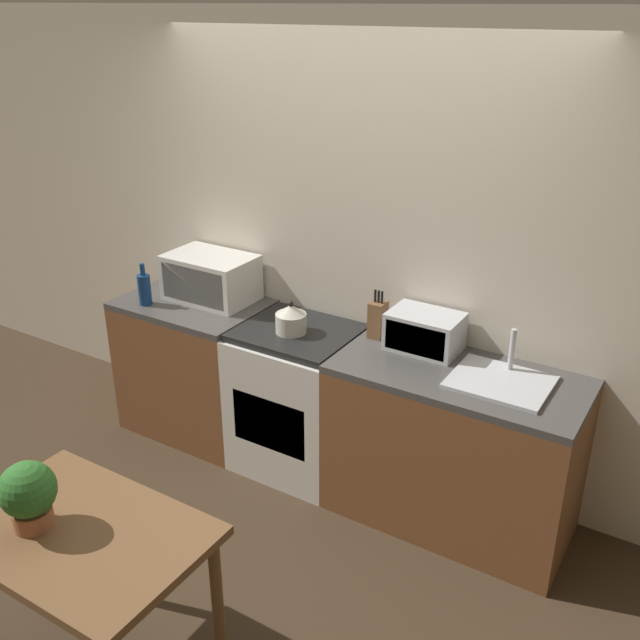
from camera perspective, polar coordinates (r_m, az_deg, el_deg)
The scene contains 13 objects.
ground_plane at distance 3.93m, azimuth -5.87°, elevation -17.67°, with size 16.00×16.00×0.00m, color #3D2D1E.
wall_back at distance 4.09m, azimuth 2.97°, elevation 5.42°, with size 10.00×0.06×2.60m.
counter_left_run at distance 4.70m, azimuth -9.81°, elevation -3.61°, with size 0.90×0.62×0.90m.
counter_right_run at distance 3.90m, azimuth 10.54°, elevation -10.00°, with size 1.28×0.62×0.90m.
stove_range at distance 4.27m, azimuth -1.76°, elevation -6.30°, with size 0.68×0.62×0.90m.
kettle at distance 4.00m, azimuth -2.34°, elevation 0.08°, with size 0.18×0.18×0.19m.
microwave at distance 4.49m, azimuth -8.74°, elevation 3.39°, with size 0.54×0.36×0.28m.
bottle at distance 4.50m, azimuth -13.87°, elevation 2.45°, with size 0.08×0.08×0.27m.
knife_block at distance 3.95m, azimuth 4.65°, elevation 0.07°, with size 0.08×0.10×0.28m.
toaster_oven at distance 3.84m, azimuth 8.36°, elevation -0.92°, with size 0.38×0.26×0.21m.
sink_basin at distance 3.61m, azimuth 14.27°, elevation -4.71°, with size 0.48×0.39×0.24m.
dining_table at distance 3.08m, azimuth -18.42°, elevation -17.06°, with size 0.98×0.67×0.74m.
potted_plant at distance 3.01m, azimuth -22.31°, elevation -12.72°, with size 0.22×0.22×0.28m.
Camera 1 is at (1.86, -2.27, 2.62)m, focal length 40.00 mm.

